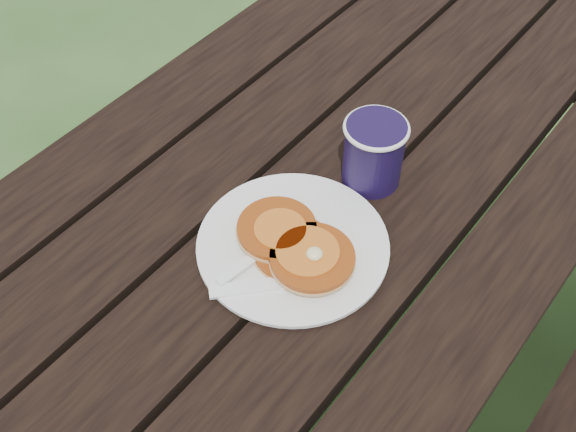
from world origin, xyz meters
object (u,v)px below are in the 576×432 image
Objects in this scene: picnic_table at (293,336)px; pancake_stack at (295,246)px; plate at (293,246)px; coffee_cup at (374,150)px.

pancake_stack reaches higher than picnic_table.
plate is 2.43× the size of coffee_cup.
pancake_stack is at bearing -51.58° from picnic_table.
picnic_table is at bearing -120.28° from coffee_cup.
pancake_stack reaches higher than plate.
plate is 0.19m from coffee_cup.
plate reaches higher than picnic_table.
coffee_cup is (0.01, 0.18, 0.06)m from plate.
pancake_stack is (0.06, -0.08, 0.41)m from picnic_table.
pancake_stack is at bearing -89.59° from coffee_cup.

